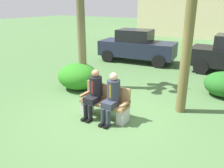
{
  "coord_description": "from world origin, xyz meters",
  "views": [
    {
      "loc": [
        3.15,
        -4.8,
        2.98
      ],
      "look_at": [
        -0.07,
        0.32,
        0.85
      ],
      "focal_mm": 37.13,
      "sensor_mm": 36.0,
      "label": 1
    }
  ],
  "objects_px": {
    "seated_man_right": "(112,95)",
    "parked_car_near": "(137,46)",
    "shrub_near_bench": "(78,76)",
    "park_bench": "(105,103)",
    "seated_man_left": "(94,91)"
  },
  "relations": [
    {
      "from": "park_bench",
      "to": "seated_man_left",
      "type": "height_order",
      "value": "seated_man_left"
    },
    {
      "from": "parked_car_near",
      "to": "seated_man_left",
      "type": "bearing_deg",
      "value": -73.65
    },
    {
      "from": "shrub_near_bench",
      "to": "seated_man_left",
      "type": "bearing_deg",
      "value": -39.14
    },
    {
      "from": "park_bench",
      "to": "parked_car_near",
      "type": "bearing_deg",
      "value": 109.0
    },
    {
      "from": "parked_car_near",
      "to": "shrub_near_bench",
      "type": "bearing_deg",
      "value": -89.33
    },
    {
      "from": "seated_man_right",
      "to": "parked_car_near",
      "type": "xyz_separation_m",
      "value": [
        -2.41,
        6.28,
        0.1
      ]
    },
    {
      "from": "parked_car_near",
      "to": "park_bench",
      "type": "bearing_deg",
      "value": -71.0
    },
    {
      "from": "seated_man_left",
      "to": "parked_car_near",
      "type": "distance_m",
      "value": 6.54
    },
    {
      "from": "park_bench",
      "to": "seated_man_left",
      "type": "bearing_deg",
      "value": -157.28
    },
    {
      "from": "shrub_near_bench",
      "to": "parked_car_near",
      "type": "relative_size",
      "value": 0.37
    },
    {
      "from": "seated_man_left",
      "to": "shrub_near_bench",
      "type": "height_order",
      "value": "seated_man_left"
    },
    {
      "from": "shrub_near_bench",
      "to": "seated_man_right",
      "type": "bearing_deg",
      "value": -31.68
    },
    {
      "from": "seated_man_right",
      "to": "parked_car_near",
      "type": "bearing_deg",
      "value": 111.0
    },
    {
      "from": "park_bench",
      "to": "seated_man_left",
      "type": "xyz_separation_m",
      "value": [
        -0.28,
        -0.12,
        0.34
      ]
    },
    {
      "from": "seated_man_right",
      "to": "shrub_near_bench",
      "type": "height_order",
      "value": "seated_man_right"
    }
  ]
}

